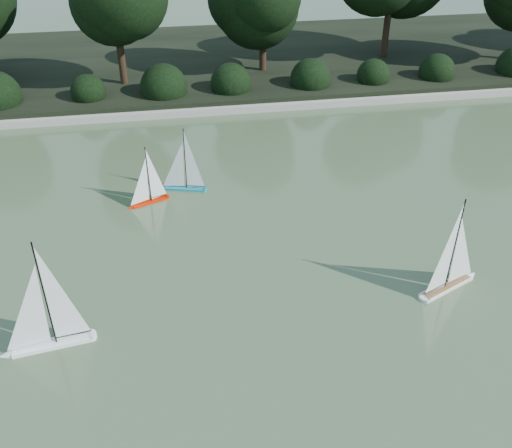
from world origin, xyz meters
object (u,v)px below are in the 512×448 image
object	(u,v)px
sailboat_white_a	(42,332)
sailboat_orange	(146,195)
sailboat_white_b	(453,272)
sailboat_teal	(181,180)

from	to	relation	value
sailboat_white_a	sailboat_orange	bearing A→B (deg)	68.89
sailboat_white_a	sailboat_white_b	bearing A→B (deg)	2.74
sailboat_white_a	sailboat_teal	distance (m)	4.57
sailboat_white_b	sailboat_teal	size ratio (longest dim) A/B	1.24
sailboat_white_b	sailboat_white_a	bearing A→B (deg)	-177.26
sailboat_teal	sailboat_white_a	bearing A→B (deg)	-117.15
sailboat_white_b	sailboat_orange	world-z (taller)	sailboat_white_b
sailboat_white_a	sailboat_teal	world-z (taller)	sailboat_white_a
sailboat_white_a	sailboat_white_b	distance (m)	6.01
sailboat_white_a	sailboat_orange	distance (m)	3.89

